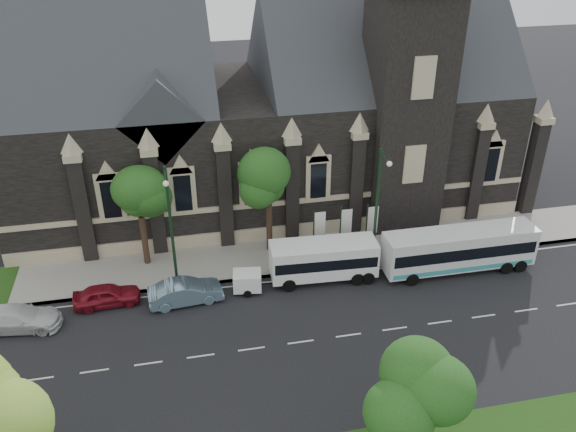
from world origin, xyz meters
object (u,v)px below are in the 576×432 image
object	(u,v)px
tree_park_east	(419,391)
tree_walk_left	(141,192)
tour_coach	(459,249)
banner_flag_center	(344,226)
banner_flag_left	(318,228)
box_trailer	(247,281)
street_lamp_near	(378,202)
street_lamp_mid	(171,223)
car_far_red	(107,295)
shuttle_bus	(324,258)
sedan	(186,292)
car_far_white	(18,318)
tree_walk_right	(271,179)
banner_flag_right	(370,223)

from	to	relation	value
tree_park_east	tree_walk_left	size ratio (longest dim) A/B	0.82
tour_coach	banner_flag_center	bearing A→B (deg)	153.09
tree_park_east	banner_flag_left	distance (m)	18.46
banner_flag_left	box_trailer	size ratio (longest dim) A/B	1.43
street_lamp_near	street_lamp_mid	bearing A→B (deg)	180.00
tour_coach	car_far_red	xyz separation A→B (m)	(-24.18, 0.94, -1.00)
banner_flag_center	shuttle_bus	distance (m)	3.67
sedan	banner_flag_center	bearing A→B (deg)	-78.52
street_lamp_near	banner_flag_left	world-z (taller)	street_lamp_near
street_lamp_near	tour_coach	distance (m)	6.81
banner_flag_center	shuttle_bus	bearing A→B (deg)	-128.86
tour_coach	car_far_white	world-z (taller)	tour_coach
tree_park_east	car_far_red	distance (m)	21.76
banner_flag_left	sedan	bearing A→B (deg)	-159.87
tree_walk_right	street_lamp_near	xyz separation A→B (m)	(6.79, -3.62, -0.71)
banner_flag_center	car_far_red	world-z (taller)	banner_flag_center
tree_park_east	tree_walk_right	xyz separation A→B (m)	(-2.96, 20.04, 1.20)
tree_walk_left	tour_coach	distance (m)	22.45
tour_coach	street_lamp_near	bearing A→B (deg)	162.06
tree_walk_left	car_far_red	size ratio (longest dim) A/B	1.79
shuttle_bus	tree_walk_right	bearing A→B (deg)	125.00
car_far_red	street_lamp_near	bearing A→B (deg)	-90.09
banner_flag_center	tour_coach	world-z (taller)	banner_flag_center
banner_flag_right	car_far_white	bearing A→B (deg)	-170.24
street_lamp_near	box_trailer	bearing A→B (deg)	-172.10
tree_walk_right	street_lamp_mid	size ratio (longest dim) A/B	0.87
sedan	banner_flag_right	bearing A→B (deg)	-80.86
tree_park_east	tree_walk_right	distance (m)	20.29
street_lamp_near	shuttle_bus	distance (m)	5.35
street_lamp_mid	box_trailer	xyz separation A→B (m)	(4.63, -1.30, -4.29)
banner_flag_center	car_far_red	xyz separation A→B (m)	(-16.85, -2.80, -1.65)
tree_park_east	car_far_white	bearing A→B (deg)	144.59
banner_flag_right	box_trailer	world-z (taller)	banner_flag_right
tree_park_east	tour_coach	bearing A→B (deg)	57.08
box_trailer	sedan	distance (m)	4.16
tree_park_east	street_lamp_near	distance (m)	16.86
street_lamp_mid	car_far_white	bearing A→B (deg)	-167.15
street_lamp_near	banner_flag_right	size ratio (longest dim) A/B	2.25
box_trailer	sedan	size ratio (longest dim) A/B	0.58
tour_coach	box_trailer	distance (m)	15.03
tree_walk_left	tour_coach	xyz separation A→B (m)	(21.42, -5.44, -4.00)
banner_flag_right	street_lamp_mid	bearing A→B (deg)	-172.40
tree_walk_right	box_trailer	bearing A→B (deg)	-117.70
tree_walk_right	car_far_white	world-z (taller)	tree_walk_right
banner_flag_left	banner_flag_right	distance (m)	4.00
street_lamp_near	shuttle_bus	size ratio (longest dim) A/B	1.21
car_far_red	tree_walk_right	bearing A→B (deg)	-71.88
tree_walk_left	banner_flag_right	world-z (taller)	tree_walk_left
banner_flag_right	shuttle_bus	bearing A→B (deg)	-146.65
banner_flag_center	shuttle_bus	size ratio (longest dim) A/B	0.54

